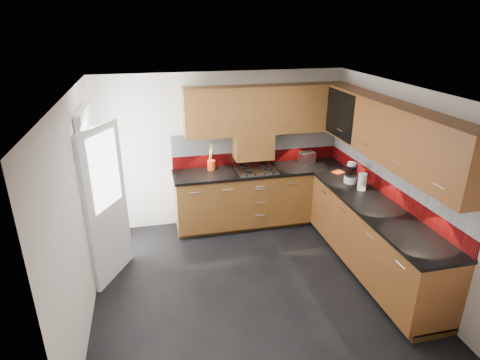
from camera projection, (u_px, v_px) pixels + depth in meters
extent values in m
cube|color=black|center=(251.00, 282.00, 5.11)|extent=(4.00, 3.80, 0.02)
cube|color=white|center=(253.00, 87.00, 4.19)|extent=(4.00, 3.80, 0.10)
cube|color=silver|center=(222.00, 149.00, 6.32)|extent=(4.00, 0.08, 2.64)
cube|color=silver|center=(313.00, 295.00, 3.00)|extent=(4.00, 0.08, 2.64)
cube|color=silver|center=(75.00, 213.00, 4.25)|extent=(0.08, 3.80, 2.64)
cube|color=silver|center=(400.00, 182.00, 5.06)|extent=(0.08, 3.80, 2.64)
cube|color=#602E15|center=(261.00, 196.00, 6.40)|extent=(2.70, 0.60, 0.95)
cube|color=brown|center=(373.00, 239.00, 5.17)|extent=(0.60, 2.60, 0.95)
cube|color=#402A12|center=(260.00, 219.00, 6.59)|extent=(2.70, 0.54, 0.10)
cube|color=#402A12|center=(371.00, 266.00, 5.34)|extent=(0.54, 2.60, 0.10)
cube|color=black|center=(261.00, 170.00, 6.22)|extent=(2.72, 0.62, 0.04)
cube|color=black|center=(377.00, 208.00, 4.99)|extent=(0.62, 2.60, 0.04)
cube|color=#69090A|center=(257.00, 157.00, 6.45)|extent=(2.70, 0.02, 0.20)
cube|color=#B7BBC1|center=(257.00, 141.00, 6.35)|extent=(2.70, 0.02, 0.34)
cube|color=#69090A|center=(386.00, 188.00, 5.29)|extent=(0.02, 3.20, 0.20)
cube|color=#B7BBC1|center=(389.00, 168.00, 5.19)|extent=(0.02, 3.20, 0.34)
cube|color=#602E15|center=(267.00, 109.00, 6.03)|extent=(2.50, 0.33, 0.72)
cube|color=brown|center=(391.00, 133.00, 4.81)|extent=(0.33, 2.87, 0.72)
cube|color=silver|center=(260.00, 127.00, 5.92)|extent=(1.80, 0.01, 0.16)
cube|color=silver|center=(377.00, 151.00, 4.82)|extent=(0.01, 2.00, 0.16)
cube|color=#602E15|center=(253.00, 146.00, 6.20)|extent=(0.60, 0.33, 0.40)
cube|color=black|center=(339.00, 115.00, 5.71)|extent=(0.01, 0.80, 0.66)
cube|color=#FFD18C|center=(359.00, 114.00, 5.77)|extent=(0.01, 0.76, 0.64)
cube|color=black|center=(351.00, 113.00, 5.74)|extent=(0.29, 0.76, 0.01)
cylinder|color=black|center=(360.00, 109.00, 5.47)|extent=(0.07, 0.07, 0.16)
cylinder|color=black|center=(355.00, 107.00, 5.61)|extent=(0.07, 0.07, 0.16)
cylinder|color=white|center=(350.00, 105.00, 5.75)|extent=(0.07, 0.07, 0.16)
cylinder|color=black|center=(345.00, 103.00, 5.88)|extent=(0.07, 0.07, 0.16)
cube|color=white|center=(94.00, 194.00, 5.15)|extent=(0.06, 0.95, 2.04)
cube|color=white|center=(107.00, 205.00, 4.88)|extent=(0.42, 0.73, 1.98)
cube|color=white|center=(105.00, 171.00, 4.72)|extent=(0.28, 0.50, 0.90)
cube|color=silver|center=(256.00, 169.00, 6.18)|extent=(0.60, 0.52, 0.02)
torus|color=black|center=(248.00, 171.00, 6.03)|extent=(0.14, 0.14, 0.02)
torus|color=black|center=(268.00, 170.00, 6.09)|extent=(0.14, 0.14, 0.02)
torus|color=black|center=(244.00, 166.00, 6.25)|extent=(0.14, 0.14, 0.02)
torus|color=black|center=(263.00, 164.00, 6.32)|extent=(0.14, 0.14, 0.02)
cube|color=black|center=(260.00, 174.00, 5.95)|extent=(0.46, 0.04, 0.02)
cylinder|color=red|center=(211.00, 165.00, 6.16)|extent=(0.12, 0.12, 0.15)
cylinder|color=olive|center=(211.00, 153.00, 6.11)|extent=(0.06, 0.02, 0.30)
cylinder|color=olive|center=(211.00, 154.00, 6.12)|extent=(0.05, 0.02, 0.28)
cylinder|color=olive|center=(210.00, 153.00, 6.10)|extent=(0.06, 0.04, 0.32)
cylinder|color=olive|center=(212.00, 155.00, 6.12)|extent=(0.04, 0.04, 0.26)
cylinder|color=olive|center=(210.00, 154.00, 6.10)|extent=(0.03, 0.05, 0.29)
cube|color=silver|center=(307.00, 158.00, 6.47)|extent=(0.28, 0.20, 0.17)
cube|color=black|center=(307.00, 152.00, 6.43)|extent=(0.19, 0.06, 0.01)
cube|color=black|center=(306.00, 151.00, 6.47)|extent=(0.19, 0.06, 0.01)
cylinder|color=white|center=(350.00, 179.00, 5.70)|extent=(0.18, 0.18, 0.10)
cylinder|color=black|center=(351.00, 171.00, 5.65)|extent=(0.17, 0.17, 0.16)
cylinder|color=white|center=(352.00, 164.00, 5.61)|extent=(0.12, 0.12, 0.04)
cylinder|color=white|center=(362.00, 182.00, 5.43)|extent=(0.12, 0.12, 0.24)
cube|color=#EC481A|center=(338.00, 172.00, 6.07)|extent=(0.19, 0.18, 0.02)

